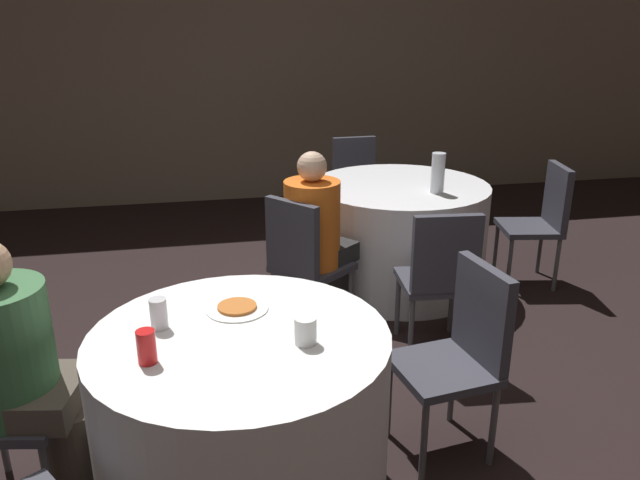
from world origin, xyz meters
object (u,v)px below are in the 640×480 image
object	(u,v)px
pizza_plate_near	(237,308)
soda_can_red	(147,347)
chair_far_north	(356,180)
table_far	(398,235)
bottle_far	(438,173)
chair_far_east	(543,214)
soda_can_silver	(159,314)
chair_far_southwest	(302,256)
person_green_jacket	(23,375)
table_near	(243,419)
person_orange_shirt	(319,241)
chair_far_south	(440,271)
chair_near_east	(463,344)

from	to	relation	value
pizza_plate_near	soda_can_red	bearing A→B (deg)	-133.00
chair_far_north	soda_can_red	distance (m)	3.54
table_far	bottle_far	bearing A→B (deg)	-55.05
chair_far_east	soda_can_silver	world-z (taller)	chair_far_east
pizza_plate_near	soda_can_red	xyz separation A→B (m)	(-0.33, -0.35, 0.05)
table_far	chair_far_southwest	distance (m)	1.06
table_far	person_green_jacket	distance (m)	2.80
chair_far_north	person_green_jacket	distance (m)	3.54
table_near	table_far	bearing A→B (deg)	57.19
chair_far_east	person_orange_shirt	xyz separation A→B (m)	(-1.72, -0.37, 0.05)
table_far	bottle_far	distance (m)	0.60
soda_can_red	bottle_far	bearing A→B (deg)	46.44
chair_far_south	table_near	bearing A→B (deg)	-136.45
table_near	person_orange_shirt	xyz separation A→B (m)	(0.59, 1.43, 0.20)
person_orange_shirt	soda_can_red	distance (m)	1.83
table_near	chair_far_south	xyz separation A→B (m)	(1.19, 0.94, 0.15)
chair_near_east	chair_far_southwest	distance (m)	1.29
bottle_far	chair_far_north	bearing A→B (deg)	99.69
pizza_plate_near	soda_can_silver	distance (m)	0.32
person_orange_shirt	pizza_plate_near	bearing A→B (deg)	-64.50
chair_far_east	bottle_far	distance (m)	0.93
chair_far_east	person_green_jacket	distance (m)	3.54
person_green_jacket	bottle_far	xyz separation A→B (m)	(2.27, 1.58, 0.30)
chair_near_east	chair_far_north	bearing A→B (deg)	-13.54
table_near	chair_near_east	size ratio (longest dim) A/B	1.30
person_orange_shirt	soda_can_red	bearing A→B (deg)	-69.07
chair_far_east	table_far	bearing A→B (deg)	90.00
chair_far_southwest	pizza_plate_near	distance (m)	1.22
person_green_jacket	soda_can_silver	xyz separation A→B (m)	(0.53, -0.04, 0.23)
chair_far_north	table_far	bearing A→B (deg)	90.00
pizza_plate_near	person_orange_shirt	bearing A→B (deg)	64.35
table_far	chair_far_east	size ratio (longest dim) A/B	1.43
table_far	chair_far_east	world-z (taller)	chair_far_east
soda_can_silver	chair_far_east	bearing A→B (deg)	32.98
chair_far_north	pizza_plate_near	bearing A→B (deg)	63.95
table_near	person_orange_shirt	distance (m)	1.56
table_near	chair_far_north	distance (m)	3.27
soda_can_red	bottle_far	xyz separation A→B (m)	(1.78, 1.87, 0.07)
table_far	soda_can_red	bearing A→B (deg)	-127.06
chair_near_east	chair_far_east	world-z (taller)	same
soda_can_red	table_far	bearing A→B (deg)	52.94
bottle_far	person_green_jacket	bearing A→B (deg)	-145.14
table_near	chair_far_southwest	distance (m)	1.41
table_far	person_green_jacket	xyz separation A→B (m)	(-2.10, -1.84, 0.21)
pizza_plate_near	bottle_far	size ratio (longest dim) A/B	0.95
chair_far_north	person_orange_shirt	distance (m)	1.73
soda_can_silver	person_green_jacket	bearing A→B (deg)	176.13
person_green_jacket	soda_can_red	distance (m)	0.62
chair_far_north	chair_far_east	distance (m)	1.63
person_orange_shirt	chair_far_south	bearing A→B (deg)	11.94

